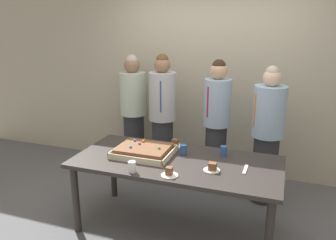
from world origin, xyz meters
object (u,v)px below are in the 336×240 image
(party_table, at_px, (177,168))
(drink_cup_middle, at_px, (184,149))
(sheet_cake, at_px, (144,151))
(person_green_shirt_behind, at_px, (267,135))
(person_serving_front, at_px, (162,117))
(plated_slice_far_left, at_px, (169,173))
(person_far_right_suit, at_px, (133,112))
(drink_cup_far_end, at_px, (224,151))
(plated_slice_near_right, at_px, (175,144))
(person_striped_tie_right, at_px, (216,124))
(cake_server_utensil, at_px, (245,169))
(drink_cup_nearest, at_px, (132,167))
(plated_slice_near_left, at_px, (212,168))

(party_table, distance_m, drink_cup_middle, 0.21)
(sheet_cake, bearing_deg, person_green_shirt_behind, 37.02)
(sheet_cake, xyz_separation_m, person_serving_front, (-0.17, 1.00, 0.07))
(plated_slice_far_left, height_order, person_far_right_suit, person_far_right_suit)
(drink_cup_far_end, relative_size, person_serving_front, 0.06)
(person_green_shirt_behind, distance_m, person_far_right_suit, 1.84)
(sheet_cake, distance_m, plated_slice_far_left, 0.55)
(plated_slice_near_right, xyz_separation_m, person_striped_tie_right, (0.32, 0.61, 0.08))
(cake_server_utensil, bearing_deg, drink_cup_middle, 165.23)
(person_serving_front, bearing_deg, plated_slice_far_left, 12.98)
(drink_cup_nearest, height_order, person_green_shirt_behind, person_green_shirt_behind)
(person_far_right_suit, bearing_deg, person_green_shirt_behind, 50.16)
(plated_slice_far_left, distance_m, cake_server_utensil, 0.70)
(plated_slice_far_left, relative_size, person_green_shirt_behind, 0.09)
(party_table, relative_size, person_striped_tie_right, 1.23)
(plated_slice_near_left, relative_size, person_far_right_suit, 0.09)
(plated_slice_near_left, height_order, drink_cup_far_end, drink_cup_far_end)
(plated_slice_near_right, relative_size, cake_server_utensil, 0.75)
(plated_slice_far_left, relative_size, drink_cup_middle, 1.50)
(party_table, height_order, plated_slice_far_left, plated_slice_far_left)
(person_far_right_suit, bearing_deg, party_table, 10.78)
(plated_slice_near_left, xyz_separation_m, person_serving_front, (-0.91, 1.15, 0.09))
(sheet_cake, xyz_separation_m, drink_cup_middle, (0.37, 0.15, 0.01))
(drink_cup_nearest, height_order, cake_server_utensil, drink_cup_nearest)
(plated_slice_near_right, relative_size, person_serving_front, 0.09)
(plated_slice_far_left, height_order, person_serving_front, person_serving_front)
(party_table, relative_size, drink_cup_middle, 19.97)
(person_serving_front, bearing_deg, plated_slice_near_right, 20.56)
(sheet_cake, relative_size, person_green_shirt_behind, 0.36)
(drink_cup_middle, bearing_deg, plated_slice_near_right, 129.90)
(party_table, relative_size, plated_slice_near_right, 13.31)
(person_serving_front, relative_size, person_striped_tie_right, 1.02)
(plated_slice_near_right, bearing_deg, drink_cup_nearest, -101.80)
(cake_server_utensil, bearing_deg, plated_slice_near_left, -155.82)
(party_table, height_order, person_far_right_suit, person_far_right_suit)
(party_table, bearing_deg, person_far_right_suit, 130.42)
(plated_slice_near_right, relative_size, person_far_right_suit, 0.09)
(party_table, xyz_separation_m, person_striped_tie_right, (0.19, 0.96, 0.18))
(party_table, bearing_deg, person_serving_front, 117.36)
(drink_cup_nearest, xyz_separation_m, person_green_shirt_behind, (1.07, 1.27, 0.02))
(plated_slice_near_left, bearing_deg, person_striped_tie_right, 100.01)
(plated_slice_near_right, bearing_deg, plated_slice_near_left, -42.91)
(person_striped_tie_right, bearing_deg, drink_cup_middle, 17.89)
(person_serving_front, bearing_deg, person_far_right_suit, -120.22)
(person_striped_tie_right, bearing_deg, plated_slice_far_left, 23.95)
(drink_cup_nearest, distance_m, person_far_right_suit, 1.76)
(party_table, relative_size, person_far_right_suit, 1.23)
(party_table, height_order, plated_slice_near_right, plated_slice_near_right)
(sheet_cake, height_order, drink_cup_nearest, sheet_cake)
(sheet_cake, relative_size, plated_slice_near_left, 3.82)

